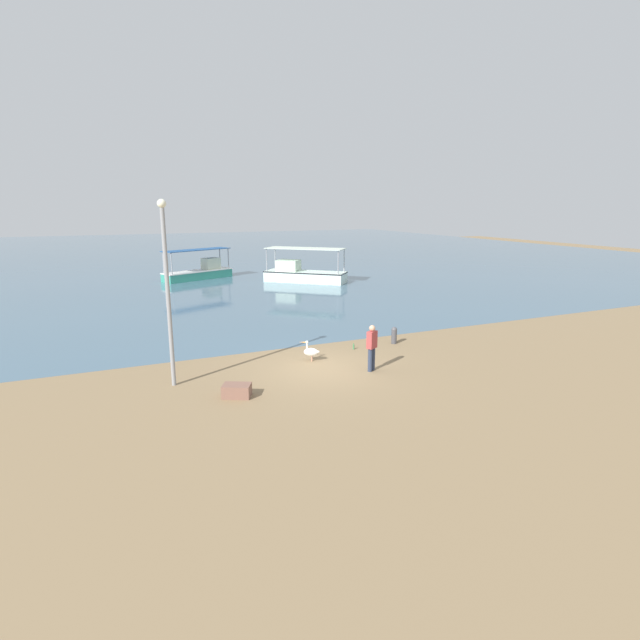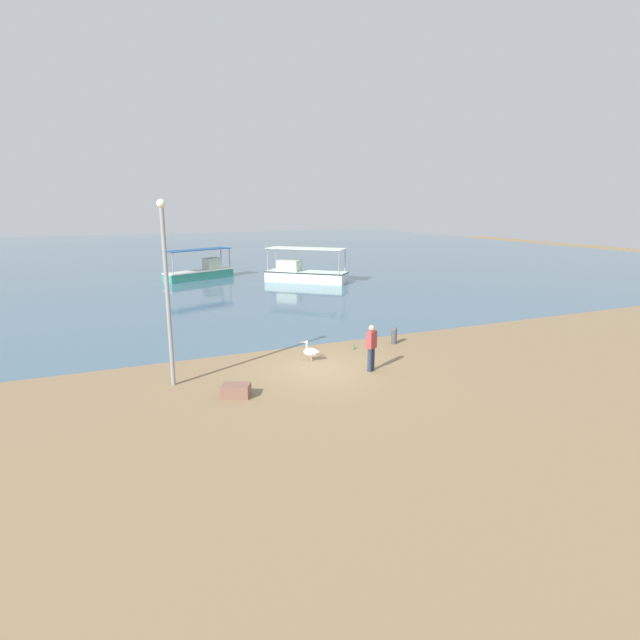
% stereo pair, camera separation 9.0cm
% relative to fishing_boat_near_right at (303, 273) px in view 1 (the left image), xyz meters
% --- Properties ---
extents(ground, '(120.00, 120.00, 0.00)m').
position_rel_fishing_boat_near_right_xyz_m(ground, '(-7.28, -19.72, -0.66)').
color(ground, '#876F4D').
extents(harbor_water, '(110.00, 90.00, 0.00)m').
position_rel_fishing_boat_near_right_xyz_m(harbor_water, '(-7.28, 28.28, -0.66)').
color(harbor_water, '#47657A').
rests_on(harbor_water, ground).
extents(fishing_boat_near_right, '(5.95, 5.63, 2.61)m').
position_rel_fishing_boat_near_right_xyz_m(fishing_boat_near_right, '(0.00, 0.00, 0.00)').
color(fishing_boat_near_right, white).
rests_on(fishing_boat_near_right, harbor_water).
extents(fishing_boat_far_left, '(5.91, 3.63, 2.38)m').
position_rel_fishing_boat_near_right_xyz_m(fishing_boat_far_left, '(-7.00, 4.82, -0.05)').
color(fishing_boat_far_left, teal).
rests_on(fishing_boat_far_left, harbor_water).
extents(pelican, '(0.73, 0.54, 0.80)m').
position_rel_fishing_boat_near_right_xyz_m(pelican, '(-7.29, -18.75, -0.29)').
color(pelican, '#E0997A').
rests_on(pelican, ground).
extents(lamp_post, '(0.28, 0.28, 6.01)m').
position_rel_fishing_boat_near_right_xyz_m(lamp_post, '(-12.46, -19.30, 2.70)').
color(lamp_post, gray).
rests_on(lamp_post, ground).
extents(mooring_bollard, '(0.25, 0.25, 0.74)m').
position_rel_fishing_boat_near_right_xyz_m(mooring_bollard, '(-3.06, -17.92, -0.27)').
color(mooring_bollard, '#47474C').
rests_on(mooring_bollard, ground).
extents(fisherman_standing, '(0.46, 0.39, 1.69)m').
position_rel_fishing_boat_near_right_xyz_m(fisherman_standing, '(-5.75, -20.68, 0.25)').
color(fisherman_standing, '#2C364E').
rests_on(fisherman_standing, ground).
extents(cargo_crate, '(1.02, 0.89, 0.40)m').
position_rel_fishing_boat_near_right_xyz_m(cargo_crate, '(-10.82, -21.16, -0.46)').
color(cargo_crate, brown).
rests_on(cargo_crate, ground).
extents(glass_bottle, '(0.07, 0.07, 0.27)m').
position_rel_fishing_boat_near_right_xyz_m(glass_bottle, '(-5.06, -18.00, -0.55)').
color(glass_bottle, '#3F7F4C').
rests_on(glass_bottle, ground).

